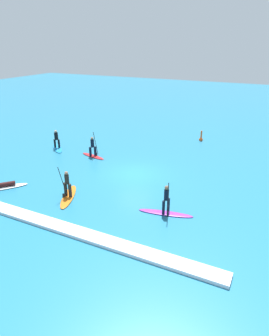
{
  "coord_description": "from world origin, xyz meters",
  "views": [
    {
      "loc": [
        9.48,
        -19.15,
        9.52
      ],
      "look_at": [
        0.0,
        0.0,
        0.5
      ],
      "focal_mm": 32.28,
      "sensor_mm": 36.0,
      "label": 1
    }
  ],
  "objects_px": {
    "surfer_on_orange_board": "(68,192)",
    "surfer_on_red_board": "(93,151)",
    "marker_buoy": "(201,138)",
    "surfer_on_blue_board": "(57,144)",
    "surfer_on_white_board": "(3,186)",
    "surfer_on_purple_board": "(166,207)"
  },
  "relations": [
    {
      "from": "marker_buoy",
      "to": "surfer_on_orange_board",
      "type": "bearing_deg",
      "value": -106.13
    },
    {
      "from": "surfer_on_red_board",
      "to": "marker_buoy",
      "type": "bearing_deg",
      "value": 63.39
    },
    {
      "from": "surfer_on_red_board",
      "to": "marker_buoy",
      "type": "relative_size",
      "value": 2.36
    },
    {
      "from": "surfer_on_blue_board",
      "to": "marker_buoy",
      "type": "height_order",
      "value": "surfer_on_blue_board"
    },
    {
      "from": "surfer_on_blue_board",
      "to": "surfer_on_white_board",
      "type": "bearing_deg",
      "value": 146.79
    },
    {
      "from": "surfer_on_white_board",
      "to": "surfer_on_blue_board",
      "type": "height_order",
      "value": "surfer_on_blue_board"
    },
    {
      "from": "surfer_on_orange_board",
      "to": "surfer_on_white_board",
      "type": "bearing_deg",
      "value": -103.66
    },
    {
      "from": "surfer_on_purple_board",
      "to": "marker_buoy",
      "type": "relative_size",
      "value": 2.94
    },
    {
      "from": "surfer_on_orange_board",
      "to": "surfer_on_purple_board",
      "type": "distance_m",
      "value": 6.57
    },
    {
      "from": "surfer_on_orange_board",
      "to": "surfer_on_red_board",
      "type": "xyz_separation_m",
      "value": [
        -2.76,
        7.1,
        0.13
      ]
    },
    {
      "from": "surfer_on_purple_board",
      "to": "marker_buoy",
      "type": "distance_m",
      "value": 15.22
    },
    {
      "from": "surfer_on_white_board",
      "to": "marker_buoy",
      "type": "relative_size",
      "value": 2.55
    },
    {
      "from": "surfer_on_white_board",
      "to": "surfer_on_blue_board",
      "type": "relative_size",
      "value": 1.07
    },
    {
      "from": "surfer_on_orange_board",
      "to": "surfer_on_red_board",
      "type": "bearing_deg",
      "value": 176.52
    },
    {
      "from": "surfer_on_white_board",
      "to": "surfer_on_purple_board",
      "type": "relative_size",
      "value": 0.87
    },
    {
      "from": "surfer_on_blue_board",
      "to": "surfer_on_purple_board",
      "type": "bearing_deg",
      "value": -163.34
    },
    {
      "from": "surfer_on_orange_board",
      "to": "surfer_on_purple_board",
      "type": "relative_size",
      "value": 0.98
    },
    {
      "from": "surfer_on_red_board",
      "to": "surfer_on_blue_board",
      "type": "bearing_deg",
      "value": -170.99
    },
    {
      "from": "surfer_on_white_board",
      "to": "surfer_on_orange_board",
      "type": "bearing_deg",
      "value": 141.38
    },
    {
      "from": "surfer_on_white_board",
      "to": "marker_buoy",
      "type": "height_order",
      "value": "marker_buoy"
    },
    {
      "from": "surfer_on_blue_board",
      "to": "surfer_on_orange_board",
      "type": "bearing_deg",
      "value": 175.88
    },
    {
      "from": "surfer_on_red_board",
      "to": "marker_buoy",
      "type": "xyz_separation_m",
      "value": [
        7.38,
        8.9,
        -0.29
      ]
    }
  ]
}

